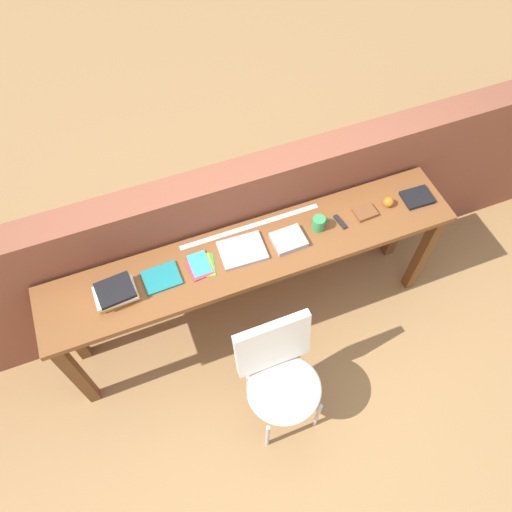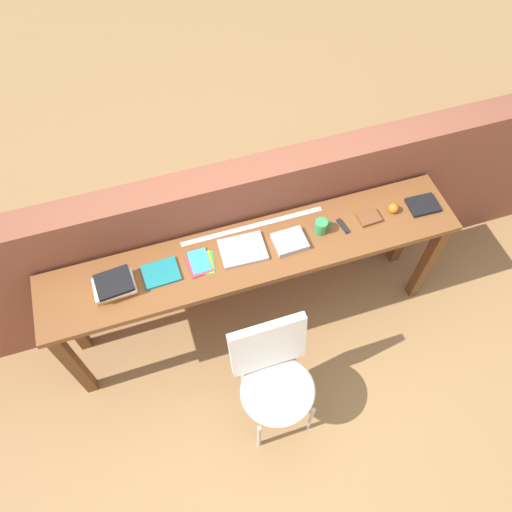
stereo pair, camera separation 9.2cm
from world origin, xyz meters
TOP-DOWN VIEW (x-y plane):
  - ground_plane at (0.00, 0.00)m, footprint 40.00×40.00m
  - brick_wall_back at (0.00, 0.64)m, footprint 6.00×0.20m
  - sideboard at (0.00, 0.30)m, footprint 2.50×0.44m
  - chair_white_moulded at (-0.08, -0.33)m, footprint 0.44×0.46m
  - book_stack_leftmost at (-0.80, 0.29)m, footprint 0.23×0.18m
  - magazine_cycling at (-0.54, 0.31)m, footprint 0.21×0.17m
  - pamphlet_pile_colourful at (-0.31, 0.31)m, footprint 0.17×0.18m
  - book_open_centre at (-0.06, 0.32)m, footprint 0.27×0.21m
  - book_grey_hardcover at (0.22, 0.29)m, footprint 0.19×0.17m
  - mug at (0.42, 0.32)m, footprint 0.11×0.08m
  - multitool_folded at (0.56, 0.30)m, footprint 0.04×0.11m
  - leather_journal_brown at (0.74, 0.31)m, footprint 0.13×0.11m
  - sports_ball_small at (0.90, 0.32)m, footprint 0.06×0.06m
  - book_repair_rightmost at (1.09, 0.30)m, footprint 0.19×0.15m
  - ruler_metal_back_edge at (0.05, 0.47)m, footprint 0.88×0.03m

SIDE VIEW (x-z plane):
  - ground_plane at x=0.00m, z-range 0.00..0.00m
  - chair_white_moulded at x=-0.08m, z-range 0.08..0.97m
  - brick_wall_back at x=0.00m, z-range 0.00..1.20m
  - sideboard at x=0.00m, z-range 0.30..1.18m
  - ruler_metal_back_edge at x=0.05m, z-range 0.88..0.88m
  - pamphlet_pile_colourful at x=-0.31m, z-range 0.88..0.89m
  - magazine_cycling at x=-0.54m, z-range 0.88..0.90m
  - multitool_folded at x=0.56m, z-range 0.88..0.90m
  - book_open_centre at x=-0.06m, z-range 0.88..0.90m
  - leather_journal_brown at x=0.74m, z-range 0.88..0.90m
  - book_repair_rightmost at x=1.09m, z-range 0.88..0.90m
  - book_grey_hardcover at x=0.22m, z-range 0.88..0.91m
  - sports_ball_small at x=0.90m, z-range 0.88..0.94m
  - book_stack_leftmost at x=-0.80m, z-range 0.88..0.96m
  - mug at x=0.42m, z-range 0.88..0.97m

